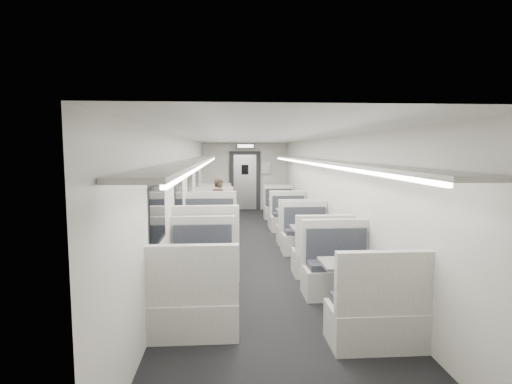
{
  "coord_description": "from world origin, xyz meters",
  "views": [
    {
      "loc": [
        -0.6,
        -8.27,
        2.13
      ],
      "look_at": [
        0.1,
        1.74,
        1.08
      ],
      "focal_mm": 28.0,
      "sensor_mm": 36.0,
      "label": 1
    }
  ],
  "objects": [
    {
      "name": "passenger",
      "position": [
        -0.83,
        2.32,
        0.7
      ],
      "size": [
        0.59,
        0.48,
        1.39
      ],
      "primitive_type": "imported",
      "rotation": [
        0.0,
        0.0,
        0.32
      ],
      "color": "black",
      "rests_on": "room"
    },
    {
      "name": "window_d",
      "position": [
        -1.49,
        -3.2,
        1.35
      ],
      "size": [
        0.02,
        1.18,
        0.84
      ],
      "primitive_type": "cube",
      "color": "black",
      "rests_on": "room"
    },
    {
      "name": "window_c",
      "position": [
        -1.49,
        -1.0,
        1.35
      ],
      "size": [
        0.02,
        1.18,
        0.84
      ],
      "primitive_type": "cube",
      "color": "black",
      "rests_on": "room"
    },
    {
      "name": "window_b",
      "position": [
        -1.49,
        1.2,
        1.35
      ],
      "size": [
        0.02,
        1.18,
        0.84
      ],
      "primitive_type": "cube",
      "color": "black",
      "rests_on": "room"
    },
    {
      "name": "booth_left_d",
      "position": [
        -1.0,
        -3.02,
        0.37
      ],
      "size": [
        1.02,
        2.07,
        1.11
      ],
      "color": "silver",
      "rests_on": "room"
    },
    {
      "name": "exit_sign",
      "position": [
        0.0,
        5.44,
        2.28
      ],
      "size": [
        0.62,
        0.12,
        0.16
      ],
      "color": "black",
      "rests_on": "room"
    },
    {
      "name": "booth_right_c",
      "position": [
        1.0,
        -0.93,
        0.36
      ],
      "size": [
        0.98,
        1.99,
        1.07
      ],
      "color": "silver",
      "rests_on": "room"
    },
    {
      "name": "window_a",
      "position": [
        -1.49,
        3.4,
        1.35
      ],
      "size": [
        0.02,
        1.18,
        0.84
      ],
      "primitive_type": "cube",
      "color": "black",
      "rests_on": "room"
    },
    {
      "name": "booth_right_d",
      "position": [
        1.0,
        -3.42,
        0.37
      ],
      "size": [
        1.02,
        2.06,
        1.1
      ],
      "color": "silver",
      "rests_on": "room"
    },
    {
      "name": "room",
      "position": [
        0.0,
        0.0,
        1.2
      ],
      "size": [
        3.24,
        12.24,
        2.64
      ],
      "color": "black",
      "rests_on": "ground"
    },
    {
      "name": "booth_left_c",
      "position": [
        -1.0,
        -0.79,
        0.42
      ],
      "size": [
        1.15,
        2.33,
        1.25
      ],
      "color": "silver",
      "rests_on": "room"
    },
    {
      "name": "vestibule_door",
      "position": [
        0.0,
        5.93,
        1.04
      ],
      "size": [
        1.1,
        0.13,
        2.1
      ],
      "color": "black",
      "rests_on": "room"
    },
    {
      "name": "booth_left_a",
      "position": [
        -1.0,
        3.64,
        0.36
      ],
      "size": [
        0.99,
        2.0,
        1.07
      ],
      "color": "silver",
      "rests_on": "room"
    },
    {
      "name": "booth_right_a",
      "position": [
        1.0,
        3.35,
        0.35
      ],
      "size": [
        0.96,
        1.94,
        1.04
      ],
      "color": "silver",
      "rests_on": "room"
    },
    {
      "name": "luggage_rack_left",
      "position": [
        -1.24,
        -0.3,
        1.92
      ],
      "size": [
        0.46,
        10.4,
        0.09
      ],
      "color": "silver",
      "rests_on": "room"
    },
    {
      "name": "luggage_rack_right",
      "position": [
        1.24,
        -0.3,
        1.92
      ],
      "size": [
        0.46,
        10.4,
        0.09
      ],
      "color": "silver",
      "rests_on": "room"
    },
    {
      "name": "booth_left_b",
      "position": [
        -1.0,
        1.36,
        0.39
      ],
      "size": [
        1.07,
        2.17,
        1.16
      ],
      "color": "silver",
      "rests_on": "room"
    },
    {
      "name": "booth_right_b",
      "position": [
        1.0,
        1.39,
        0.35
      ],
      "size": [
        0.96,
        1.95,
        1.04
      ],
      "color": "silver",
      "rests_on": "room"
    },
    {
      "name": "wall_notice",
      "position": [
        0.75,
        5.92,
        1.5
      ],
      "size": [
        0.32,
        0.02,
        0.4
      ],
      "primitive_type": "cube",
      "color": "silver",
      "rests_on": "room"
    }
  ]
}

